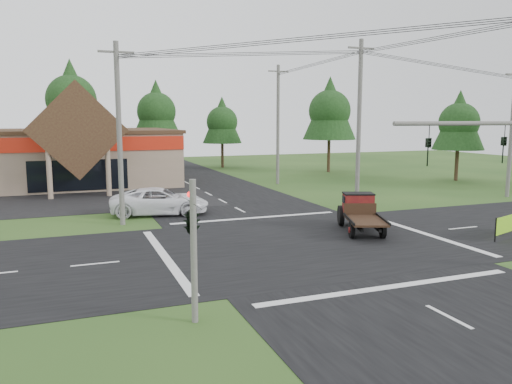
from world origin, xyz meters
name	(u,v)px	position (x,y,z in m)	size (l,w,h in m)	color
ground	(305,244)	(0.00, 0.00, 0.00)	(120.00, 120.00, 0.00)	#244217
road_ns	(305,244)	(0.00, 0.00, 0.01)	(12.00, 120.00, 0.02)	black
road_ew	(305,244)	(0.00, 0.00, 0.01)	(120.00, 12.00, 0.02)	black
parking_apron	(25,202)	(-14.00, 19.00, 0.01)	(28.00, 14.00, 0.02)	black
cvs_building	(11,156)	(-15.70, 29.57, 2.78)	(30.40, 18.20, 9.19)	gray
traffic_signal_corner	(192,208)	(-7.50, -7.32, 3.52)	(0.53, 2.48, 4.40)	#595651
utility_pole_nw	(119,133)	(-8.00, 8.00, 5.39)	(2.00, 0.30, 10.50)	#595651
utility_pole_ne	(359,123)	(8.00, 8.00, 5.89)	(2.00, 0.30, 11.50)	#595651
utility_pole_far	(512,131)	(22.00, 8.00, 5.24)	(2.00, 0.30, 10.20)	#595651
utility_pole_n	(278,124)	(8.00, 22.00, 5.74)	(2.00, 0.30, 11.20)	#595651
tree_row_c	(71,97)	(-10.00, 41.00, 8.72)	(7.28, 7.28, 13.13)	#332316
tree_row_d	(156,110)	(0.00, 42.00, 7.38)	(6.16, 6.16, 11.11)	#332316
tree_row_e	(222,120)	(8.00, 40.00, 6.03)	(5.04, 5.04, 9.09)	#332316
tree_side_ne	(330,109)	(18.00, 30.00, 7.38)	(6.16, 6.16, 11.11)	#332316
tree_side_e_near	(459,121)	(26.00, 18.00, 6.03)	(5.04, 5.04, 9.09)	#332316
antique_flatbed_truck	(362,214)	(4.05, 1.26, 1.04)	(1.89, 4.96, 2.07)	#510B11
roadside_banner	(511,225)	(10.79, -2.53, 0.63)	(3.67, 0.11, 1.25)	#82D11B
white_pickup	(160,201)	(-5.36, 10.42, 0.87)	(2.90, 6.29, 1.75)	white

